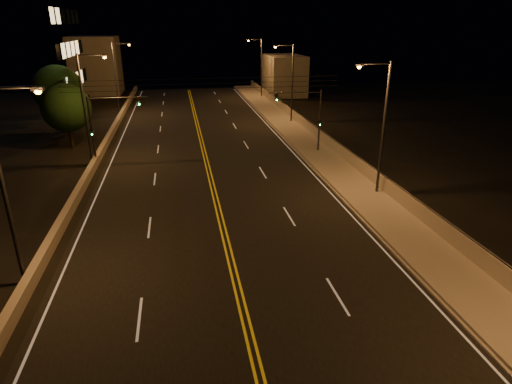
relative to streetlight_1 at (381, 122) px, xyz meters
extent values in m
cube|color=black|center=(-11.53, -2.00, -5.48)|extent=(18.00, 120.00, 0.02)
cube|color=gray|center=(-0.73, -2.00, -5.34)|extent=(3.60, 120.00, 0.30)
cube|color=gray|center=(-2.60, -2.00, -5.41)|extent=(0.14, 120.00, 0.15)
cube|color=#A09485|center=(0.92, -2.00, -4.69)|extent=(0.30, 120.00, 1.00)
cube|color=#A09485|center=(-21.34, -2.00, -5.12)|extent=(0.45, 120.00, 0.73)
cube|color=gray|center=(4.97, 47.81, -2.14)|extent=(6.00, 10.00, 6.69)
cube|color=gray|center=(-27.53, 55.01, -0.61)|extent=(8.00, 8.00, 9.75)
cylinder|color=black|center=(0.92, -2.00, -4.16)|extent=(0.06, 120.00, 0.06)
cube|color=silver|center=(-20.13, -2.00, -5.47)|extent=(0.12, 116.00, 0.00)
cube|color=silver|center=(-2.93, -2.00, -5.47)|extent=(0.12, 116.00, 0.00)
cube|color=gold|center=(-11.68, -2.00, -5.47)|extent=(0.12, 116.00, 0.00)
cube|color=gold|center=(-11.38, -2.00, -5.47)|extent=(0.12, 116.00, 0.00)
cube|color=silver|center=(-16.03, -11.50, -5.47)|extent=(0.12, 3.00, 0.00)
cube|color=silver|center=(-16.03, -2.50, -5.47)|extent=(0.12, 3.00, 0.00)
cube|color=silver|center=(-16.03, 6.50, -5.47)|extent=(0.12, 3.00, 0.00)
cube|color=silver|center=(-16.03, 15.50, -5.47)|extent=(0.12, 3.00, 0.00)
cube|color=silver|center=(-16.03, 24.50, -5.47)|extent=(0.12, 3.00, 0.00)
cube|color=silver|center=(-16.03, 33.50, -5.47)|extent=(0.12, 3.00, 0.00)
cube|color=silver|center=(-16.03, 42.50, -5.47)|extent=(0.12, 3.00, 0.00)
cube|color=silver|center=(-16.03, 51.50, -5.47)|extent=(0.12, 3.00, 0.00)
cube|color=silver|center=(-7.03, -11.50, -5.47)|extent=(0.12, 3.00, 0.00)
cube|color=silver|center=(-7.03, -2.50, -5.47)|extent=(0.12, 3.00, 0.00)
cube|color=silver|center=(-7.03, 6.50, -5.47)|extent=(0.12, 3.00, 0.00)
cube|color=silver|center=(-7.03, 15.50, -5.47)|extent=(0.12, 3.00, 0.00)
cube|color=silver|center=(-7.03, 24.50, -5.47)|extent=(0.12, 3.00, 0.00)
cube|color=silver|center=(-7.03, 33.50, -5.47)|extent=(0.12, 3.00, 0.00)
cube|color=silver|center=(-7.03, 42.50, -5.47)|extent=(0.12, 3.00, 0.00)
cube|color=silver|center=(-7.03, 51.50, -5.47)|extent=(0.12, 3.00, 0.00)
cylinder|color=#2D2D33|center=(0.27, 0.00, -0.72)|extent=(0.20, 0.20, 9.54)
cylinder|color=#2D2D33|center=(-0.83, 0.00, 3.91)|extent=(2.20, 0.12, 0.12)
cube|color=#2D2D33|center=(-1.93, 0.00, 3.84)|extent=(0.50, 0.25, 0.14)
sphere|color=#FF9E2D|center=(-1.93, 0.00, 3.74)|extent=(0.28, 0.28, 0.28)
cylinder|color=#2D2D33|center=(0.27, 24.81, -0.72)|extent=(0.20, 0.20, 9.54)
cylinder|color=#2D2D33|center=(-0.83, 24.81, 3.91)|extent=(2.20, 0.12, 0.12)
cube|color=#2D2D33|center=(-1.93, 24.81, 3.84)|extent=(0.50, 0.25, 0.14)
sphere|color=#FF9E2D|center=(-1.93, 24.81, 3.74)|extent=(0.28, 0.28, 0.28)
cylinder|color=#2D2D33|center=(0.27, 44.60, -0.72)|extent=(0.20, 0.20, 9.54)
cylinder|color=#2D2D33|center=(-0.83, 44.60, 3.91)|extent=(2.20, 0.12, 0.12)
cube|color=#2D2D33|center=(-1.93, 44.60, 3.84)|extent=(0.50, 0.25, 0.14)
sphere|color=#FF9E2D|center=(-1.93, 44.60, 3.74)|extent=(0.28, 0.28, 0.28)
cylinder|color=#2D2D33|center=(-21.73, -7.71, -0.72)|extent=(0.20, 0.20, 9.54)
cylinder|color=#2D2D33|center=(-20.63, -7.71, 3.91)|extent=(2.20, 0.12, 0.12)
cube|color=#2D2D33|center=(-19.53, -7.71, 3.84)|extent=(0.50, 0.25, 0.14)
sphere|color=#FF9E2D|center=(-19.53, -7.71, 3.74)|extent=(0.28, 0.28, 0.28)
cylinder|color=#2D2D33|center=(-21.73, 11.67, -0.72)|extent=(0.20, 0.20, 9.54)
cylinder|color=#2D2D33|center=(-20.63, 11.67, 3.91)|extent=(2.20, 0.12, 0.12)
cube|color=#2D2D33|center=(-19.53, 11.67, 3.84)|extent=(0.50, 0.25, 0.14)
sphere|color=#FF9E2D|center=(-19.53, 11.67, 3.74)|extent=(0.28, 0.28, 0.28)
cylinder|color=#2D2D33|center=(-21.73, 33.63, -0.72)|extent=(0.20, 0.20, 9.54)
cylinder|color=#2D2D33|center=(-20.63, 33.63, 3.91)|extent=(2.20, 0.12, 0.12)
cube|color=#2D2D33|center=(-19.53, 33.63, 3.84)|extent=(0.50, 0.25, 0.14)
sphere|color=#FF9E2D|center=(-19.53, 33.63, 3.74)|extent=(0.28, 0.28, 0.28)
cylinder|color=#2D2D33|center=(-0.53, 11.42, -2.45)|extent=(0.18, 0.18, 6.08)
cylinder|color=#2D2D33|center=(-3.03, 11.42, 0.40)|extent=(5.00, 0.10, 0.10)
cube|color=black|center=(-4.78, 11.42, 0.05)|extent=(0.28, 0.18, 0.80)
sphere|color=#19FF4C|center=(-4.78, 11.31, -0.20)|extent=(0.14, 0.14, 0.14)
cube|color=black|center=(-0.53, 11.27, -2.49)|extent=(0.22, 0.14, 0.55)
cylinder|color=#2D2D33|center=(-21.33, 11.42, -2.45)|extent=(0.18, 0.18, 6.08)
cylinder|color=#2D2D33|center=(-18.83, 11.42, 0.40)|extent=(5.00, 0.10, 0.10)
cube|color=black|center=(-17.08, 11.42, 0.05)|extent=(0.28, 0.18, 0.80)
sphere|color=#19FF4C|center=(-17.08, 11.31, -0.20)|extent=(0.14, 0.14, 0.14)
cube|color=black|center=(-21.33, 11.27, -2.49)|extent=(0.22, 0.14, 0.55)
cylinder|color=black|center=(-11.53, 7.50, 1.51)|extent=(22.00, 0.03, 0.03)
cylinder|color=black|center=(-11.53, 7.50, 1.91)|extent=(22.00, 0.03, 0.03)
cylinder|color=black|center=(-11.53, 7.50, 2.31)|extent=(22.00, 0.03, 0.03)
cylinder|color=black|center=(-24.64, 17.67, -4.36)|extent=(0.36, 0.36, 2.26)
sphere|color=black|center=(-24.64, 17.67, -1.41)|extent=(4.76, 4.76, 4.76)
cylinder|color=black|center=(-27.14, 25.74, -4.17)|extent=(0.36, 0.36, 2.63)
sphere|color=black|center=(-27.14, 25.74, -0.74)|extent=(5.56, 5.56, 5.56)
camera|label=1|loc=(-13.79, -27.29, 6.42)|focal=30.00mm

